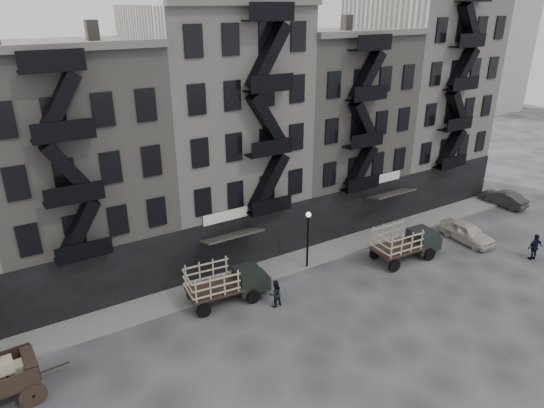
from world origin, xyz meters
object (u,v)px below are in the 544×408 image
pedestrian_mid (275,293)px  policeman (535,247)px  stake_truck_west (226,280)px  car_far (503,198)px  stake_truck_east (406,240)px  car_east (467,232)px

pedestrian_mid → policeman: (18.90, -4.82, 0.11)m
stake_truck_west → car_far: size_ratio=1.27×
policeman → car_far: bearing=-120.7°
stake_truck_east → pedestrian_mid: (-11.03, -0.07, -0.64)m
stake_truck_west → car_east: (19.50, -2.48, -0.72)m
car_far → pedestrian_mid: (-25.96, -2.55, 0.20)m
stake_truck_east → pedestrian_mid: size_ratio=3.07×
stake_truck_east → policeman: 9.28m
car_far → pedestrian_mid: bearing=0.2°
stake_truck_west → car_east: 19.67m
stake_truck_west → stake_truck_east: stake_truck_east is taller
pedestrian_mid → policeman: 19.50m
car_east → stake_truck_west: bearing=173.4°
car_east → pedestrian_mid: 17.21m
policeman → stake_truck_east: bearing=-18.8°
pedestrian_mid → car_east: bearing=173.0°
car_far → pedestrian_mid: 26.08m
stake_truck_west → stake_truck_east: bearing=-3.4°
stake_truck_west → pedestrian_mid: 3.14m
stake_truck_west → policeman: stake_truck_west is taller
stake_truck_east → stake_truck_west: bearing=174.4°
stake_truck_east → policeman: bearing=-29.0°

